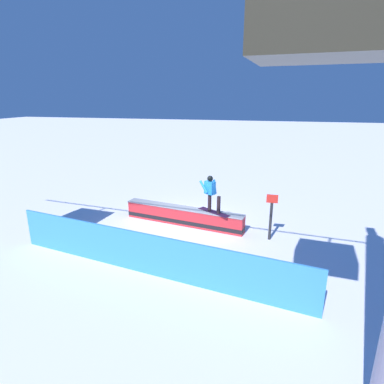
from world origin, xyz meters
TOP-DOWN VIEW (x-y plane):
  - ground_plane at (0.00, 0.00)m, footprint 120.00×120.00m
  - grind_box at (0.00, 0.00)m, footprint 5.08×1.38m
  - snowboarder at (-1.17, 0.15)m, footprint 1.38×1.00m
  - ski_lift at (-1.40, 6.86)m, footprint 29.56×3.33m
  - safety_fence at (0.00, 3.91)m, footprint 9.51×1.73m
  - trail_marker at (-3.46, 0.60)m, footprint 0.40×0.10m

SIDE VIEW (x-z plane):
  - ground_plane at x=0.00m, z-range 0.00..0.00m
  - grind_box at x=0.00m, z-range -0.03..0.69m
  - safety_fence at x=0.00m, z-range 0.00..1.29m
  - trail_marker at x=-3.46m, z-range 0.07..1.79m
  - snowboarder at x=-1.17m, z-range 0.79..2.21m
  - ski_lift at x=-1.40m, z-range 1.29..9.61m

